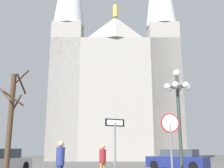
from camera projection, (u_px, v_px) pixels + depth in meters
cathedral at (115, 78)px, 40.22m from camera, size 18.79×13.10×38.27m
stop_sign at (171, 135)px, 10.73m from camera, size 0.77×0.09×2.86m
one_way_arrow_sign at (115, 145)px, 9.21m from camera, size 0.70×0.28×2.48m
street_lamp at (178, 107)px, 13.38m from camera, size 1.35×1.21×5.37m
bare_tree at (10, 121)px, 13.38m from camera, size 1.63×1.63×5.47m
parked_car_near_silver at (0, 161)px, 17.50m from camera, size 3.41×4.82×1.50m
parked_car_far_navy at (178, 160)px, 20.21m from camera, size 4.38×4.22×1.45m
pedestrian_walking at (60, 160)px, 10.23m from camera, size 0.32×0.32×1.78m
pedestrian_standing at (103, 159)px, 13.03m from camera, size 0.32×0.32×1.69m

